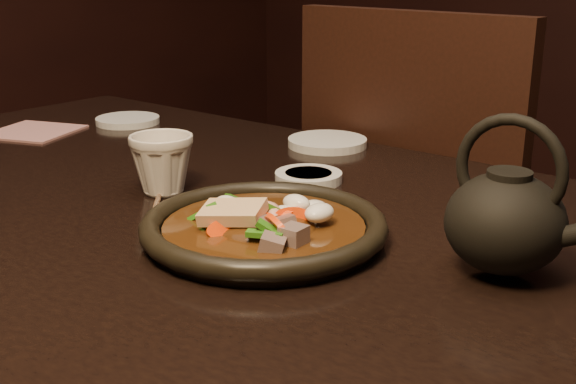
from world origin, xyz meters
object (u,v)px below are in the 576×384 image
Objects in this scene: teapot at (506,218)px; chair at (437,244)px; table at (224,283)px; tea_cup at (162,162)px; plate at (264,228)px.

chair is at bearing 119.97° from teapot.
tea_cup is (-0.15, 0.04, 0.12)m from table.
plate is 0.22m from tea_cup.
plate is (0.07, -0.01, 0.09)m from table.
teapot reaches higher than plate.
plate is (0.09, -0.61, 0.24)m from chair.
table is 5.77× the size of plate.
table is 0.19m from tea_cup.
chair is at bearing 91.99° from table.
table is 0.62m from chair.
table is 18.66× the size of tea_cup.
chair reaches higher than tea_cup.
chair is 0.69m from teapot.
tea_cup reaches higher than plate.
table is 10.06× the size of teapot.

